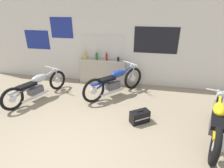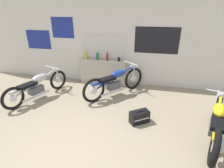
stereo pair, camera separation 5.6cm
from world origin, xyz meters
name	(u,v)px [view 1 (the left image)]	position (x,y,z in m)	size (l,w,h in m)	color
ground_plane	(61,161)	(0.00, 0.00, 0.00)	(24.00, 24.00, 0.00)	gray
wall_back	(107,44)	(0.00, 3.79, 1.40)	(10.00, 0.07, 2.80)	silver
sill_counter	(103,72)	(-0.13, 3.61, 0.43)	(1.65, 0.28, 0.86)	#B7AD99
bottle_leftmost	(85,55)	(-0.77, 3.61, 1.00)	(0.09, 0.09, 0.32)	gold
bottle_left_center	(97,56)	(-0.33, 3.61, 1.00)	(0.09, 0.09, 0.30)	#23662D
bottle_center	(107,56)	(0.03, 3.60, 1.00)	(0.07, 0.07, 0.32)	maroon
bottle_right_center	(118,59)	(0.43, 3.61, 0.94)	(0.08, 0.08, 0.17)	black
motorcycle_silver	(37,86)	(-1.75, 2.07, 0.41)	(0.96, 2.07, 0.81)	black
motorcycle_blue	(115,82)	(0.48, 2.76, 0.45)	(1.56, 1.76, 0.94)	black
motorcycle_yellow	(217,122)	(2.90, 1.22, 0.41)	(0.86, 2.06, 0.87)	black
hard_case_black	(140,117)	(1.33, 1.47, 0.15)	(0.51, 0.45, 0.33)	black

